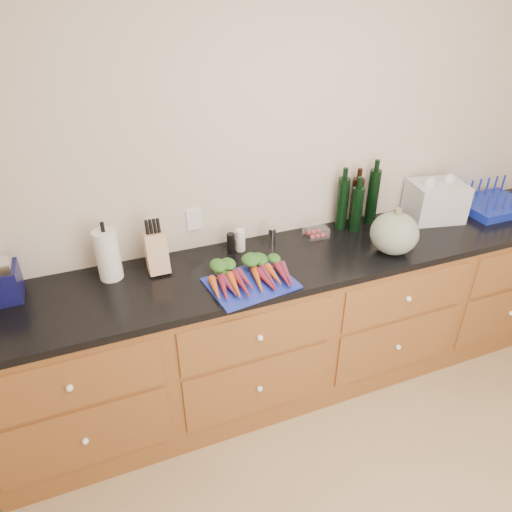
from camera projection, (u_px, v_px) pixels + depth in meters
name	position (u px, v px, depth m)	size (l,w,h in m)	color
wall_back	(291.00, 173.00, 2.64)	(4.10, 0.05, 2.60)	beige
cabinets	(308.00, 321.00, 2.81)	(3.60, 0.64, 0.90)	brown
countertop	(313.00, 256.00, 2.57)	(3.64, 0.62, 0.04)	black
cutting_board	(251.00, 283.00, 2.29)	(0.42, 0.32, 0.01)	#1929A1
carrots	(248.00, 274.00, 2.31)	(0.41, 0.30, 0.06)	#D35418
squash	(394.00, 233.00, 2.51)	(0.26, 0.26, 0.24)	#5E6E5C
paper_towel	(108.00, 255.00, 2.28)	(0.12, 0.12, 0.27)	silver
knife_block	(157.00, 253.00, 2.35)	(0.11, 0.11, 0.21)	tan
grinder_salt	(240.00, 240.00, 2.56)	(0.05, 0.05, 0.13)	silver
grinder_pepper	(231.00, 243.00, 2.54)	(0.05, 0.05, 0.11)	black
canister_chrome	(272.00, 236.00, 2.62)	(0.04, 0.04, 0.10)	silver
tomato_box	(316.00, 232.00, 2.71)	(0.13, 0.10, 0.06)	white
bottles	(357.00, 203.00, 2.77)	(0.29, 0.15, 0.34)	black
grocery_bag	(435.00, 201.00, 2.88)	(0.32, 0.26, 0.24)	silver
dish_rack	(493.00, 203.00, 3.04)	(0.44, 0.35, 0.18)	#1224A0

